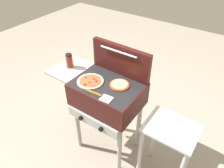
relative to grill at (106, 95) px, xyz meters
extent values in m
plane|color=gray|center=(0.01, 0.00, -0.76)|extent=(8.00, 8.00, 0.00)
cube|color=#38110F|center=(0.01, 0.00, 0.02)|extent=(0.64, 0.48, 0.24)
cube|color=black|center=(0.01, 0.00, 0.14)|extent=(0.61, 0.46, 0.01)
cube|color=#9A9A9A|center=(-0.47, 0.00, 0.13)|extent=(0.32, 0.41, 0.02)
cube|color=#9A9A9A|center=(-0.47, 0.00, 0.02)|extent=(0.02, 0.02, 0.24)
cube|color=#9A9A9A|center=(0.01, -0.25, -0.15)|extent=(0.58, 0.02, 0.10)
cylinder|color=black|center=(-0.11, -0.27, -0.15)|extent=(0.04, 0.02, 0.04)
cylinder|color=black|center=(0.13, -0.27, -0.15)|extent=(0.04, 0.02, 0.04)
cylinder|color=#9A9A9A|center=(-0.26, -0.19, -0.43)|extent=(0.04, 0.04, 0.66)
cylinder|color=#9A9A9A|center=(0.28, -0.19, -0.43)|extent=(0.04, 0.04, 0.66)
cylinder|color=#9A9A9A|center=(-0.26, 0.19, -0.43)|extent=(0.04, 0.04, 0.66)
cylinder|color=#9A9A9A|center=(0.28, 0.19, -0.43)|extent=(0.04, 0.04, 0.66)
cube|color=#38110F|center=(0.01, 0.22, 0.29)|extent=(0.63, 0.07, 0.30)
cylinder|color=#B7B7BC|center=(0.01, 0.17, 0.40)|extent=(0.38, 0.02, 0.02)
cylinder|color=beige|center=(-0.14, -0.06, 0.15)|extent=(0.25, 0.25, 0.01)
cylinder|color=#D14C2D|center=(-0.14, -0.06, 0.16)|extent=(0.20, 0.20, 0.01)
sphere|color=#AC4D23|center=(-0.12, -0.10, 0.17)|extent=(0.02, 0.02, 0.02)
sphere|color=red|center=(-0.20, -0.05, 0.17)|extent=(0.02, 0.02, 0.02)
sphere|color=#B03E29|center=(-0.08, -0.05, 0.17)|extent=(0.02, 0.02, 0.02)
sphere|color=#E34924|center=(-0.12, -0.03, 0.17)|extent=(0.02, 0.02, 0.02)
sphere|color=#DC472C|center=(-0.14, -0.02, 0.17)|extent=(0.02, 0.02, 0.02)
sphere|color=#E04524|center=(-0.14, -0.14, 0.17)|extent=(0.03, 0.03, 0.03)
cylinder|color=#C64723|center=(0.12, 0.05, 0.15)|extent=(0.18, 0.18, 0.01)
cylinder|color=#EDD17A|center=(0.12, 0.05, 0.16)|extent=(0.15, 0.15, 0.01)
sphere|color=#C5CD8A|center=(0.12, 0.03, 0.17)|extent=(0.02, 0.02, 0.02)
sphere|color=#BDC173|center=(0.10, 0.05, 0.17)|extent=(0.02, 0.02, 0.02)
sphere|color=#E0A885|center=(0.10, 0.05, 0.17)|extent=(0.02, 0.02, 0.02)
sphere|color=#C5DA6D|center=(0.13, 0.00, 0.17)|extent=(0.02, 0.02, 0.02)
cylinder|color=maroon|center=(-0.48, 0.02, 0.21)|extent=(0.07, 0.07, 0.13)
cylinder|color=black|center=(-0.48, 0.02, 0.28)|extent=(0.06, 0.06, 0.01)
cube|color=#B7BABF|center=(0.13, -0.18, 0.15)|extent=(0.11, 0.10, 0.01)
cube|color=brown|center=(0.00, -0.18, 0.15)|extent=(0.16, 0.03, 0.02)
cube|color=#B2B2B7|center=(0.67, 0.00, -0.04)|extent=(0.44, 0.36, 0.02)
cylinder|color=#B2B2B7|center=(0.48, -0.15, -0.40)|extent=(0.04, 0.04, 0.71)
cylinder|color=#B2B2B7|center=(0.48, 0.15, -0.40)|extent=(0.04, 0.04, 0.71)
cylinder|color=#B2B2B7|center=(0.86, 0.15, -0.40)|extent=(0.04, 0.04, 0.71)
camera|label=1|loc=(0.95, -1.27, 1.34)|focal=34.30mm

